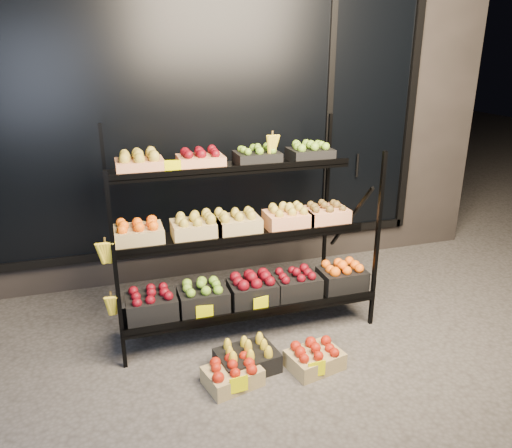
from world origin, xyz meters
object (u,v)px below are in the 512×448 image
object	(u,v)px
floor_crate_left	(232,373)
floor_crate_midleft	(247,357)
floor_crate_midright	(315,357)
display_rack	(240,234)

from	to	relation	value
floor_crate_left	floor_crate_midleft	bearing A→B (deg)	28.72
floor_crate_midright	display_rack	bearing A→B (deg)	98.47
display_rack	floor_crate_midright	world-z (taller)	display_rack
floor_crate_left	floor_crate_midleft	world-z (taller)	floor_crate_midleft
floor_crate_midleft	floor_crate_left	bearing A→B (deg)	-146.36
floor_crate_left	floor_crate_midright	world-z (taller)	floor_crate_midright
floor_crate_left	floor_crate_midright	xyz separation A→B (m)	(0.63, 0.00, 0.00)
floor_crate_left	floor_crate_midleft	xyz separation A→B (m)	(0.15, 0.13, 0.01)
display_rack	floor_crate_midright	size ratio (longest dim) A/B	5.02
floor_crate_left	floor_crate_midleft	distance (m)	0.20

